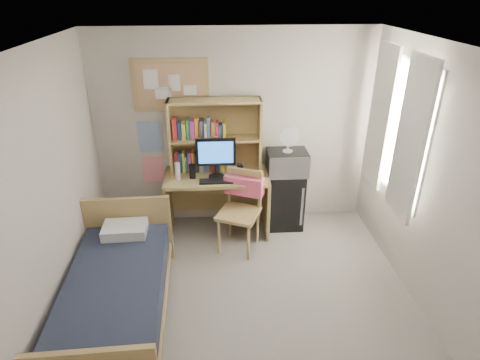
{
  "coord_description": "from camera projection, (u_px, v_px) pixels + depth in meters",
  "views": [
    {
      "loc": [
        -0.3,
        -2.89,
        3.06
      ],
      "look_at": [
        0.01,
        1.2,
        1.02
      ],
      "focal_mm": 30.0,
      "sensor_mm": 36.0,
      "label": 1
    }
  ],
  "objects": [
    {
      "name": "floor",
      "position": [
        248.0,
        327.0,
        3.97
      ],
      "size": [
        3.6,
        4.2,
        0.02
      ],
      "primitive_type": "cube",
      "color": "gray",
      "rests_on": "ground"
    },
    {
      "name": "ceiling",
      "position": [
        252.0,
        54.0,
        2.81
      ],
      "size": [
        3.6,
        4.2,
        0.02
      ],
      "primitive_type": "cube",
      "color": "white",
      "rests_on": "wall_back"
    },
    {
      "name": "wall_back",
      "position": [
        234.0,
        131.0,
        5.26
      ],
      "size": [
        3.6,
        0.04,
        2.6
      ],
      "primitive_type": "cube",
      "color": "beige",
      "rests_on": "floor"
    },
    {
      "name": "wall_left",
      "position": [
        30.0,
        222.0,
        3.26
      ],
      "size": [
        0.04,
        4.2,
        2.6
      ],
      "primitive_type": "cube",
      "color": "beige",
      "rests_on": "floor"
    },
    {
      "name": "wall_right",
      "position": [
        454.0,
        205.0,
        3.51
      ],
      "size": [
        0.04,
        4.2,
        2.6
      ],
      "primitive_type": "cube",
      "color": "beige",
      "rests_on": "floor"
    },
    {
      "name": "window_unit",
      "position": [
        396.0,
        128.0,
        4.44
      ],
      "size": [
        0.1,
        1.4,
        1.7
      ],
      "primitive_type": "cube",
      "color": "white",
      "rests_on": "wall_right"
    },
    {
      "name": "curtain_left",
      "position": [
        410.0,
        141.0,
        4.08
      ],
      "size": [
        0.04,
        0.55,
        1.7
      ],
      "primitive_type": "cube",
      "color": "silver",
      "rests_on": "wall_right"
    },
    {
      "name": "curtain_right",
      "position": [
        380.0,
        117.0,
        4.8
      ],
      "size": [
        0.04,
        0.55,
        1.7
      ],
      "primitive_type": "cube",
      "color": "silver",
      "rests_on": "wall_right"
    },
    {
      "name": "bulletin_board",
      "position": [
        171.0,
        85.0,
        4.92
      ],
      "size": [
        0.94,
        0.03,
        0.64
      ],
      "primitive_type": "cube",
      "color": "tan",
      "rests_on": "wall_back"
    },
    {
      "name": "poster_wave",
      "position": [
        150.0,
        137.0,
        5.2
      ],
      "size": [
        0.3,
        0.01,
        0.42
      ],
      "primitive_type": "cube",
      "color": "#2A58A9",
      "rests_on": "wall_back"
    },
    {
      "name": "poster_japan",
      "position": [
        153.0,
        170.0,
        5.41
      ],
      "size": [
        0.28,
        0.01,
        0.36
      ],
      "primitive_type": "cube",
      "color": "#F22A4B",
      "rests_on": "wall_back"
    },
    {
      "name": "desk",
      "position": [
        217.0,
        203.0,
        5.32
      ],
      "size": [
        1.34,
        0.68,
        0.83
      ],
      "primitive_type": "cube",
      "rotation": [
        0.0,
        0.0,
        -0.01
      ],
      "color": "tan",
      "rests_on": "floor"
    },
    {
      "name": "desk_chair",
      "position": [
        239.0,
        213.0,
        4.91
      ],
      "size": [
        0.68,
        0.68,
        1.03
      ],
      "primitive_type": "cube",
      "rotation": [
        0.0,
        0.0,
        -0.42
      ],
      "color": "tan",
      "rests_on": "floor"
    },
    {
      "name": "mini_fridge",
      "position": [
        285.0,
        198.0,
        5.47
      ],
      "size": [
        0.48,
        0.48,
        0.8
      ],
      "primitive_type": "cube",
      "rotation": [
        0.0,
        0.0,
        -0.01
      ],
      "color": "black",
      "rests_on": "floor"
    },
    {
      "name": "bed",
      "position": [
        117.0,
        299.0,
        3.94
      ],
      "size": [
        0.99,
        1.92,
        0.52
      ],
      "primitive_type": "cube",
      "rotation": [
        0.0,
        0.0,
        0.02
      ],
      "color": "#191E2E",
      "rests_on": "floor"
    },
    {
      "name": "hutch",
      "position": [
        215.0,
        136.0,
        5.06
      ],
      "size": [
        1.16,
        0.3,
        0.95
      ],
      "primitive_type": "cube",
      "rotation": [
        0.0,
        0.0,
        -0.01
      ],
      "color": "tan",
      "rests_on": "desk"
    },
    {
      "name": "monitor",
      "position": [
        216.0,
        158.0,
        4.97
      ],
      "size": [
        0.49,
        0.04,
        0.52
      ],
      "primitive_type": "cube",
      "rotation": [
        0.0,
        0.0,
        -0.01
      ],
      "color": "black",
      "rests_on": "desk"
    },
    {
      "name": "keyboard",
      "position": [
        217.0,
        181.0,
        4.95
      ],
      "size": [
        0.43,
        0.14,
        0.02
      ],
      "primitive_type": "cube",
      "rotation": [
        0.0,
        0.0,
        -0.01
      ],
      "color": "black",
      "rests_on": "desk"
    },
    {
      "name": "speaker_left",
      "position": [
        192.0,
        171.0,
        5.03
      ],
      "size": [
        0.07,
        0.07,
        0.18
      ],
      "primitive_type": "cube",
      "rotation": [
        0.0,
        0.0,
        -0.01
      ],
      "color": "black",
      "rests_on": "desk"
    },
    {
      "name": "speaker_right",
      "position": [
        240.0,
        170.0,
        5.06
      ],
      "size": [
        0.07,
        0.07,
        0.18
      ],
      "primitive_type": "cube",
      "rotation": [
        0.0,
        0.0,
        -0.01
      ],
      "color": "black",
      "rests_on": "desk"
    },
    {
      "name": "water_bottle",
      "position": [
        178.0,
        171.0,
        4.97
      ],
      "size": [
        0.07,
        0.07,
        0.23
      ],
      "primitive_type": "cylinder",
      "rotation": [
        0.0,
        0.0,
        -0.01
      ],
      "color": "silver",
      "rests_on": "desk"
    },
    {
      "name": "hoodie",
      "position": [
        244.0,
        185.0,
        4.95
      ],
      "size": [
        0.51,
        0.33,
        0.23
      ],
      "primitive_type": "cube",
      "rotation": [
        0.0,
        0.0,
        -0.42
      ],
      "color": "#FF6182",
      "rests_on": "desk_chair"
    },
    {
      "name": "microwave",
      "position": [
        287.0,
        162.0,
        5.21
      ],
      "size": [
        0.52,
        0.4,
        0.3
      ],
      "primitive_type": "cube",
      "rotation": [
        0.0,
        0.0,
        -0.01
      ],
      "color": "#BABABF",
      "rests_on": "mini_fridge"
    },
    {
      "name": "desk_fan",
      "position": [
        288.0,
        140.0,
        5.07
      ],
      "size": [
        0.26,
        0.26,
        0.32
      ],
      "primitive_type": "cylinder",
      "rotation": [
        0.0,
        0.0,
        -0.01
      ],
      "color": "silver",
      "rests_on": "microwave"
    },
    {
      "name": "pillow",
      "position": [
        125.0,
        229.0,
        4.46
      ],
      "size": [
        0.48,
        0.34,
        0.11
      ],
      "primitive_type": "cube",
      "rotation": [
        0.0,
        0.0,
        0.02
      ],
      "color": "silver",
      "rests_on": "bed"
    }
  ]
}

